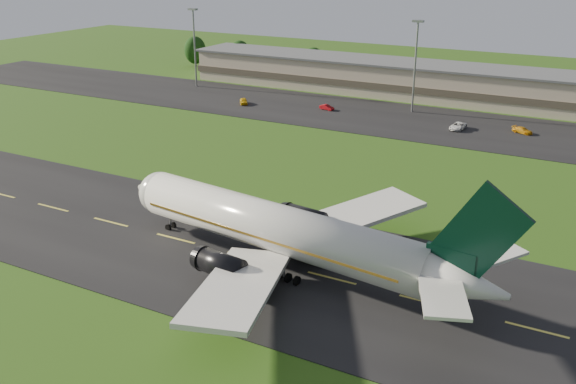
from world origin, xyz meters
The scene contains 12 objects.
ground centered at (0.00, 0.00, 0.00)m, with size 360.00×360.00×0.00m, color #254711.
taxiway centered at (0.00, 0.00, 0.05)m, with size 220.00×30.00×0.10m, color black.
apron centered at (0.00, 72.00, 0.05)m, with size 260.00×30.00×0.10m, color black.
airliner centered at (15.67, -0.11, 4.66)m, with size 51.17×41.84×15.57m.
terminal centered at (6.40, 96.18, 3.99)m, with size 145.00×16.00×8.40m.
light_mast_west centered at (-55.00, 80.00, 12.74)m, with size 2.40×1.20×20.35m.
light_mast_centre centered at (5.00, 80.00, 12.74)m, with size 2.40×1.20×20.35m.
tree_line centered at (28.92, 105.85, 4.96)m, with size 195.35×9.12×9.98m.
service_vehicle_a centered at (-32.63, 68.18, 0.80)m, with size 1.66×4.12×1.40m, color gold.
service_vehicle_b centered at (-12.77, 72.40, 0.69)m, with size 1.24×3.55×1.17m, color maroon.
service_vehicle_c centered at (18.11, 69.83, 0.80)m, with size 2.34×5.07×1.41m, color white.
service_vehicle_d centered at (30.24, 73.08, 0.71)m, with size 1.70×4.19×1.22m, color orange.
Camera 1 is at (48.21, -58.65, 34.97)m, focal length 40.00 mm.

